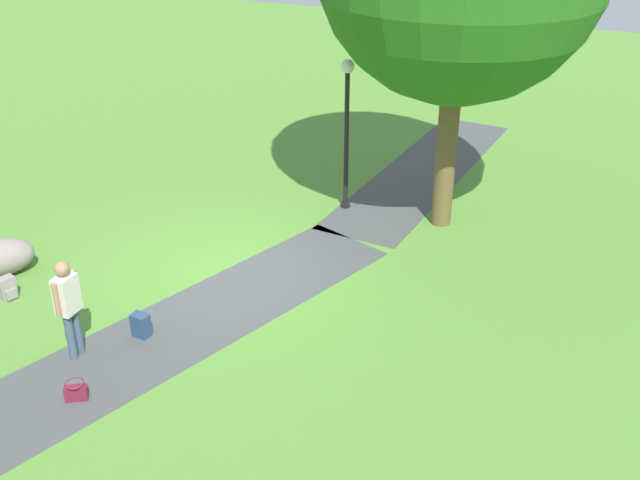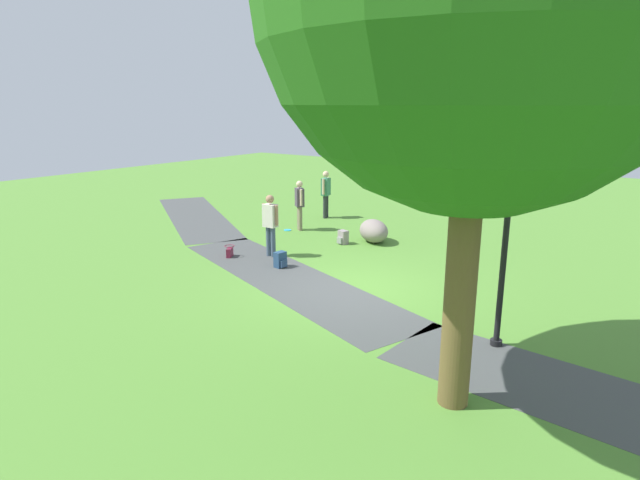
{
  "view_description": "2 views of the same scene",
  "coord_description": "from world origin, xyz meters",
  "px_view_note": "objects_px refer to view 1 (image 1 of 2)",
  "views": [
    {
      "loc": [
        10.48,
        6.24,
        7.06
      ],
      "look_at": [
        0.27,
        1.92,
        1.16
      ],
      "focal_mm": 42.03,
      "sensor_mm": 36.0,
      "label": 1
    },
    {
      "loc": [
        -5.68,
        9.4,
        3.99
      ],
      "look_at": [
        1.16,
        -0.25,
        0.91
      ],
      "focal_mm": 29.5,
      "sensor_mm": 36.0,
      "label": 2
    }
  ],
  "objects_px": {
    "lawn_boulder": "(0,257)",
    "handbag_on_grass": "(76,392)",
    "backpack_by_boulder": "(7,288)",
    "spare_backpack_on_lawn": "(141,325)",
    "woman_with_handbag": "(68,303)",
    "lamp_post": "(347,118)"
  },
  "relations": [
    {
      "from": "lawn_boulder",
      "to": "handbag_on_grass",
      "type": "height_order",
      "value": "lawn_boulder"
    },
    {
      "from": "lawn_boulder",
      "to": "spare_backpack_on_lawn",
      "type": "relative_size",
      "value": 3.56
    },
    {
      "from": "backpack_by_boulder",
      "to": "lamp_post",
      "type": "bearing_deg",
      "value": 144.57
    },
    {
      "from": "lamp_post",
      "to": "spare_backpack_on_lawn",
      "type": "distance_m",
      "value": 6.2
    },
    {
      "from": "lawn_boulder",
      "to": "lamp_post",
      "type": "bearing_deg",
      "value": 136.86
    },
    {
      "from": "lamp_post",
      "to": "backpack_by_boulder",
      "type": "xyz_separation_m",
      "value": [
        5.75,
        -4.09,
        -1.83
      ]
    },
    {
      "from": "spare_backpack_on_lawn",
      "to": "lamp_post",
      "type": "bearing_deg",
      "value": 167.58
    },
    {
      "from": "handbag_on_grass",
      "to": "spare_backpack_on_lawn",
      "type": "xyz_separation_m",
      "value": [
        -1.7,
        -0.07,
        0.05
      ]
    },
    {
      "from": "spare_backpack_on_lawn",
      "to": "handbag_on_grass",
      "type": "bearing_deg",
      "value": 2.27
    },
    {
      "from": "backpack_by_boulder",
      "to": "woman_with_handbag",
      "type": "bearing_deg",
      "value": 68.15
    },
    {
      "from": "woman_with_handbag",
      "to": "spare_backpack_on_lawn",
      "type": "xyz_separation_m",
      "value": [
        -0.84,
        0.62,
        -0.77
      ]
    },
    {
      "from": "lamp_post",
      "to": "backpack_by_boulder",
      "type": "height_order",
      "value": "lamp_post"
    },
    {
      "from": "lamp_post",
      "to": "woman_with_handbag",
      "type": "relative_size",
      "value": 1.95
    },
    {
      "from": "woman_with_handbag",
      "to": "backpack_by_boulder",
      "type": "relative_size",
      "value": 4.17
    },
    {
      "from": "handbag_on_grass",
      "to": "backpack_by_boulder",
      "type": "relative_size",
      "value": 0.93
    },
    {
      "from": "woman_with_handbag",
      "to": "backpack_by_boulder",
      "type": "distance_m",
      "value": 2.49
    },
    {
      "from": "lamp_post",
      "to": "lawn_boulder",
      "type": "distance_m",
      "value": 7.23
    },
    {
      "from": "lamp_post",
      "to": "woman_with_handbag",
      "type": "bearing_deg",
      "value": -15.97
    },
    {
      "from": "lamp_post",
      "to": "lawn_boulder",
      "type": "height_order",
      "value": "lamp_post"
    },
    {
      "from": "lawn_boulder",
      "to": "spare_backpack_on_lawn",
      "type": "height_order",
      "value": "lawn_boulder"
    },
    {
      "from": "spare_backpack_on_lawn",
      "to": "woman_with_handbag",
      "type": "bearing_deg",
      "value": -36.52
    },
    {
      "from": "lamp_post",
      "to": "handbag_on_grass",
      "type": "height_order",
      "value": "lamp_post"
    }
  ]
}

